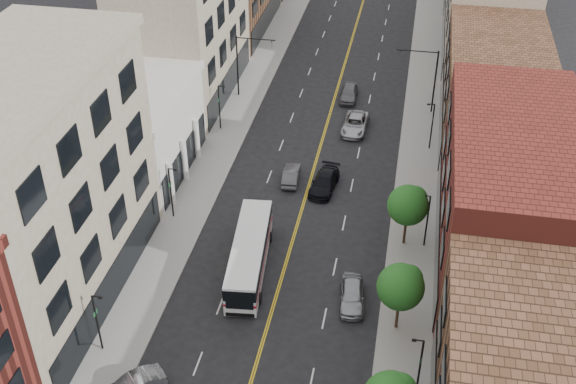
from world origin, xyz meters
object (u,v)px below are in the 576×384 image
Objects in this scene: car_lane_behind at (291,175)px; car_lane_a at (324,182)px; car_lane_c at (349,93)px; car_lane_b at (355,124)px; city_bus at (249,253)px; car_parked_far at (352,295)px.

car_lane_behind is 3.38m from car_lane_a.
car_lane_behind is 18.22m from car_lane_c.
car_lane_b is (4.91, 10.83, 0.08)m from car_lane_behind.
car_lane_b is 1.16× the size of car_lane_c.
car_lane_behind is at bearing 173.82° from car_lane_a.
car_lane_behind is 0.76× the size of car_lane_b.
car_lane_behind is at bearing -111.91° from car_lane_b.
car_lane_b reaches higher than car_lane_a.
city_bus is 2.45× the size of car_lane_c.
car_lane_b reaches higher than car_lane_behind.
city_bus is 13.28m from car_lane_a.
car_parked_far is 17.36m from car_lane_behind.
city_bus is 8.86m from car_parked_far.
city_bus is 24.85m from car_lane_b.
car_lane_a is at bearing 65.69° from city_bus.
car_lane_b is (5.82, 24.14, -0.93)m from city_bus.
city_bus reaches higher than car_lane_b.
car_lane_behind is (-7.60, 15.61, -0.11)m from car_parked_far.
car_parked_far is (8.51, -2.30, -0.91)m from city_bus.
car_lane_c is at bearing 91.22° from car_parked_far.
city_bus is 2.10× the size of car_lane_b.
car_lane_a is (4.21, 12.56, -0.95)m from city_bus.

